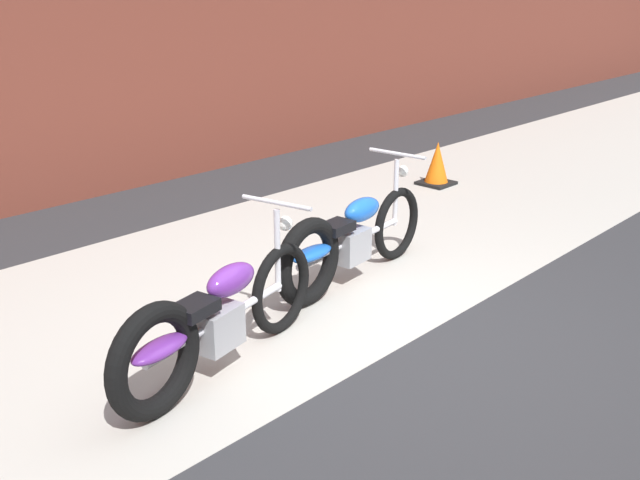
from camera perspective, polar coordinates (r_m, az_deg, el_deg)
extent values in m
plane|color=#2D2D30|center=(5.30, 7.20, -8.02)|extent=(80.00, 80.00, 0.00)
cube|color=#B2ADA3|center=(6.38, -5.45, -2.89)|extent=(36.00, 3.50, 0.01)
torus|color=black|center=(5.29, -3.07, -3.88)|extent=(0.68, 0.22, 0.68)
torus|color=black|center=(4.39, -12.98, -9.34)|extent=(0.74, 0.27, 0.73)
cylinder|color=silver|center=(4.80, -7.56, -6.09)|extent=(1.22, 0.30, 0.06)
cube|color=#99999E|center=(4.77, -8.15, -6.87)|extent=(0.36, 0.28, 0.28)
ellipsoid|color=#6B2D93|center=(4.76, -7.08, -3.14)|extent=(0.47, 0.27, 0.20)
ellipsoid|color=#6B2D93|center=(4.39, -12.58, -8.40)|extent=(0.47, 0.27, 0.10)
cube|color=black|center=(4.54, -9.90, -5.33)|extent=(0.31, 0.25, 0.08)
cylinder|color=silver|center=(5.14, -3.39, -0.87)|extent=(0.05, 0.05, 0.62)
cylinder|color=silver|center=(5.02, -3.48, 2.97)|extent=(0.15, 0.57, 0.03)
sphere|color=white|center=(5.15, -2.79, 1.34)|extent=(0.11, 0.11, 0.11)
cylinder|color=silver|center=(4.74, -11.38, -8.34)|extent=(0.55, 0.17, 0.06)
torus|color=black|center=(6.69, 6.11, 1.29)|extent=(0.68, 0.14, 0.68)
torus|color=black|center=(5.69, -0.94, -1.78)|extent=(0.74, 0.20, 0.73)
cylinder|color=silver|center=(6.17, 2.88, 0.12)|extent=(1.23, 0.17, 0.06)
cube|color=#99999E|center=(6.12, 2.44, -0.43)|extent=(0.34, 0.25, 0.28)
ellipsoid|color=blue|center=(6.15, 3.35, 2.42)|extent=(0.46, 0.23, 0.20)
ellipsoid|color=blue|center=(5.70, -0.62, -1.07)|extent=(0.46, 0.22, 0.10)
cube|color=black|center=(5.90, 1.32, 1.04)|extent=(0.30, 0.23, 0.08)
cylinder|color=silver|center=(6.57, 6.02, 3.76)|extent=(0.05, 0.05, 0.62)
cylinder|color=silver|center=(6.48, 6.14, 6.82)|extent=(0.09, 0.58, 0.03)
sphere|color=white|center=(6.60, 6.55, 5.45)|extent=(0.11, 0.11, 0.11)
cylinder|color=silver|center=(6.06, -0.06, -1.46)|extent=(0.55, 0.11, 0.06)
cone|color=orange|center=(9.24, 9.26, 6.00)|extent=(0.32, 0.32, 0.55)
cube|color=black|center=(9.31, 9.18, 4.48)|extent=(0.40, 0.40, 0.04)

